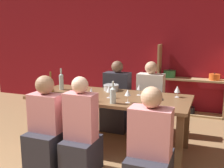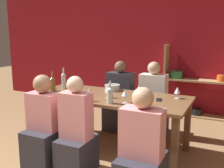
% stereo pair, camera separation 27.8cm
% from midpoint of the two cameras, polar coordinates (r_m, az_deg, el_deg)
% --- Properties ---
extents(wall_back_red, '(8.80, 0.06, 2.70)m').
position_cam_midpoint_polar(wall_back_red, '(5.71, 8.15, 7.95)').
color(wall_back_red, maroon).
rests_on(wall_back_red, ground_plane).
extents(shelf_unit, '(1.33, 0.30, 1.42)m').
position_cam_midpoint_polar(shelf_unit, '(5.49, 14.79, -1.11)').
color(shelf_unit, tan).
rests_on(shelf_unit, ground_plane).
extents(dining_table, '(2.23, 0.96, 0.78)m').
position_cam_midpoint_polar(dining_table, '(3.72, -2.71, -3.92)').
color(dining_table, brown).
rests_on(dining_table, ground_plane).
extents(mixing_bowl, '(0.24, 0.24, 0.09)m').
position_cam_midpoint_polar(mixing_bowl, '(4.02, -2.17, -0.73)').
color(mixing_bowl, '#B7BABC').
rests_on(mixing_bowl, dining_table).
extents(wine_bottle_green, '(0.08, 0.08, 0.28)m').
position_cam_midpoint_polar(wine_bottle_green, '(3.27, -2.21, -2.33)').
color(wine_bottle_green, '#B2C6C1').
rests_on(wine_bottle_green, dining_table).
extents(wine_bottle_dark, '(0.08, 0.08, 0.31)m').
position_cam_midpoint_polar(wine_bottle_dark, '(4.02, -15.11, -0.11)').
color(wine_bottle_dark, brown).
rests_on(wine_bottle_dark, dining_table).
extents(wine_bottle_amber, '(0.07, 0.07, 0.33)m').
position_cam_midpoint_polar(wine_bottle_amber, '(4.17, -12.85, 0.64)').
color(wine_bottle_amber, '#B2C6C1').
rests_on(wine_bottle_amber, dining_table).
extents(wine_glass_empty_a, '(0.08, 0.08, 0.18)m').
position_cam_midpoint_polar(wine_glass_empty_a, '(3.55, -2.88, -1.09)').
color(wine_glass_empty_a, white).
rests_on(wine_glass_empty_a, dining_table).
extents(wine_glass_red_a, '(0.07, 0.07, 0.16)m').
position_cam_midpoint_polar(wine_glass_red_a, '(3.23, 5.11, -2.44)').
color(wine_glass_red_a, white).
rests_on(wine_glass_red_a, dining_table).
extents(wine_glass_red_b, '(0.08, 0.08, 0.17)m').
position_cam_midpoint_polar(wine_glass_red_b, '(3.29, 1.04, -1.98)').
color(wine_glass_red_b, white).
rests_on(wine_glass_red_b, dining_table).
extents(wine_glass_white_a, '(0.08, 0.08, 0.18)m').
position_cam_midpoint_polar(wine_glass_white_a, '(4.16, -15.97, 0.34)').
color(wine_glass_white_a, white).
rests_on(wine_glass_white_a, dining_table).
extents(wine_glass_red_c, '(0.07, 0.07, 0.16)m').
position_cam_midpoint_polar(wine_glass_red_c, '(3.71, 3.81, -0.79)').
color(wine_glass_red_c, white).
rests_on(wine_glass_red_c, dining_table).
extents(wine_glass_empty_b, '(0.07, 0.07, 0.17)m').
position_cam_midpoint_polar(wine_glass_empty_b, '(3.68, -10.01, -0.85)').
color(wine_glass_empty_b, white).
rests_on(wine_glass_empty_b, dining_table).
extents(wine_glass_red_d, '(0.07, 0.07, 0.18)m').
position_cam_midpoint_polar(wine_glass_red_d, '(3.38, -6.87, -1.71)').
color(wine_glass_red_d, white).
rests_on(wine_glass_red_d, dining_table).
extents(wine_glass_empty_c, '(0.08, 0.08, 0.16)m').
position_cam_midpoint_polar(wine_glass_empty_c, '(3.66, 11.96, -1.16)').
color(wine_glass_empty_c, white).
rests_on(wine_glass_empty_c, dining_table).
extents(cell_phone, '(0.11, 0.16, 0.01)m').
position_cam_midpoint_polar(cell_phone, '(3.53, 8.24, -3.23)').
color(cell_phone, black).
rests_on(cell_phone, dining_table).
extents(person_near_a, '(0.36, 0.46, 1.17)m').
position_cam_midpoint_polar(person_near_a, '(3.16, -9.28, -11.71)').
color(person_near_a, '#2D2D38').
rests_on(person_near_a, ground_plane).
extents(person_far_a, '(0.44, 0.55, 1.19)m').
position_cam_midpoint_polar(person_far_a, '(4.55, -0.63, -4.49)').
color(person_far_a, '#2D2D38').
rests_on(person_far_a, ground_plane).
extents(person_near_b, '(0.43, 0.54, 1.13)m').
position_cam_midpoint_polar(person_near_b, '(2.81, 5.35, -15.13)').
color(person_near_b, '#2D2D38').
rests_on(person_near_b, ground_plane).
extents(person_far_b, '(0.43, 0.54, 1.20)m').
position_cam_midpoint_polar(person_far_b, '(4.38, 6.50, -5.09)').
color(person_far_b, '#2D2D38').
rests_on(person_far_b, ground_plane).
extents(person_near_c, '(0.40, 0.50, 1.15)m').
position_cam_midpoint_polar(person_near_c, '(3.43, -16.25, -10.29)').
color(person_near_c, '#2D2D38').
rests_on(person_near_c, ground_plane).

